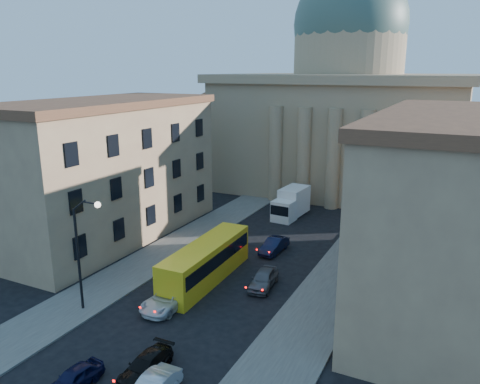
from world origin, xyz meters
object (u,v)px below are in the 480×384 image
object	(u,v)px
car_left_near	(74,378)
box_truck	(291,204)
street_lamp	(83,246)
city_bus	(206,261)

from	to	relation	value
car_left_near	box_truck	bearing A→B (deg)	95.67
street_lamp	city_bus	xyz separation A→B (m)	(5.25, 8.65, -3.51)
city_bus	box_truck	bearing A→B (deg)	87.84
car_left_near	city_bus	xyz separation A→B (m)	(-0.40, 15.65, 1.16)
city_bus	box_truck	world-z (taller)	box_truck
car_left_near	box_truck	xyz separation A→B (m)	(-0.12, 35.87, 1.03)
street_lamp	car_left_near	bearing A→B (deg)	-51.08
street_lamp	box_truck	size ratio (longest dim) A/B	1.35
street_lamp	box_truck	xyz separation A→B (m)	(5.53, 28.87, -3.63)
city_bus	box_truck	size ratio (longest dim) A/B	1.81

